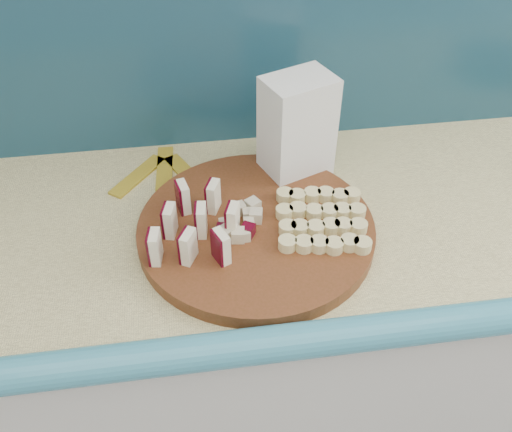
{
  "coord_description": "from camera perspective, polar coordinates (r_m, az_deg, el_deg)",
  "views": [
    {
      "loc": [
        -0.09,
        0.67,
        1.66
      ],
      "look_at": [
        0.02,
        1.45,
        0.96
      ],
      "focal_mm": 40.0,
      "sensor_mm": 36.0,
      "label": 1
    }
  ],
  "objects": [
    {
      "name": "kitchen_counter",
      "position": [
        1.47,
        2.99,
        -13.14
      ],
      "size": [
        2.2,
        0.63,
        0.91
      ],
      "color": "silver",
      "rests_on": "ground"
    },
    {
      "name": "apple_chunks",
      "position": [
        1.06,
        -1.56,
        -0.37
      ],
      "size": [
        0.07,
        0.07,
        0.02
      ],
      "color": "beige",
      "rests_on": "cutting_board"
    },
    {
      "name": "apple_wedges",
      "position": [
        1.03,
        -6.1,
        -0.76
      ],
      "size": [
        0.16,
        0.18,
        0.06
      ],
      "color": "#FFF2CB",
      "rests_on": "cutting_board"
    },
    {
      "name": "backsplash",
      "position": [
        1.24,
        1.65,
        17.95
      ],
      "size": [
        2.2,
        0.02,
        0.5
      ],
      "primitive_type": "cube",
      "color": "teal",
      "rests_on": "kitchen_counter"
    },
    {
      "name": "banana_peel",
      "position": [
        1.24,
        -9.24,
        4.29
      ],
      "size": [
        0.22,
        0.18,
        0.01
      ],
      "rotation": [
        0.0,
        0.0,
        -0.23
      ],
      "color": "yellow",
      "rests_on": "kitchen_counter"
    },
    {
      "name": "banana_slices",
      "position": [
        1.07,
        6.59,
        -0.33
      ],
      "size": [
        0.18,
        0.18,
        0.02
      ],
      "color": "#E1D089",
      "rests_on": "cutting_board"
    },
    {
      "name": "flour_bag",
      "position": [
        1.16,
        4.12,
        8.56
      ],
      "size": [
        0.16,
        0.14,
        0.23
      ],
      "primitive_type": "cube",
      "rotation": [
        0.0,
        0.0,
        0.38
      ],
      "color": "white",
      "rests_on": "kitchen_counter"
    },
    {
      "name": "cutting_board",
      "position": [
        1.08,
        0.0,
        -1.35
      ],
      "size": [
        0.5,
        0.5,
        0.03
      ],
      "primitive_type": "cylinder",
      "rotation": [
        0.0,
        0.0,
        -0.13
      ],
      "color": "#4D2A10",
      "rests_on": "kitchen_counter"
    }
  ]
}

